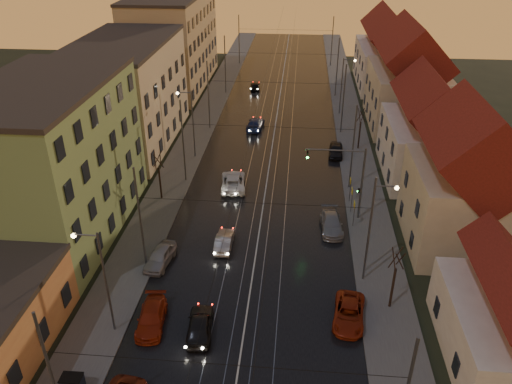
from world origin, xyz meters
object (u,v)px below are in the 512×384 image
(driving_car_1, at_px, (224,241))
(parked_left_2, at_px, (152,317))
(parked_right_1, at_px, (331,223))
(street_lamp_3, at_px, (344,81))
(parked_right_0, at_px, (349,313))
(traffic_light_mast, at_px, (351,175))
(driving_car_2, at_px, (233,181))
(parked_right_2, at_px, (336,150))
(parked_left_3, at_px, (160,256))
(driving_car_3, at_px, (255,124))
(street_lamp_1, at_px, (375,220))
(driving_car_0, at_px, (200,325))
(street_lamp_2, at_px, (190,118))
(dumpster, at_px, (73,384))
(street_lamp_0, at_px, (100,273))
(driving_car_4, at_px, (255,86))

(driving_car_1, height_order, parked_left_2, driving_car_1)
(driving_car_1, height_order, parked_right_1, parked_right_1)
(street_lamp_3, xyz_separation_m, parked_right_0, (-1.96, -41.57, -4.26))
(traffic_light_mast, bearing_deg, driving_car_2, 156.10)
(parked_right_2, bearing_deg, parked_left_3, -120.67)
(parked_left_3, bearing_deg, parked_right_2, 63.41)
(traffic_light_mast, distance_m, driving_car_3, 24.24)
(street_lamp_1, xyz_separation_m, parked_right_1, (-2.68, 5.94, -4.22))
(parked_left_2, distance_m, parked_right_1, 18.36)
(parked_left_3, height_order, parked_right_0, parked_left_3)
(parked_left_2, bearing_deg, driving_car_0, -13.74)
(driving_car_3, relative_size, parked_right_0, 1.07)
(street_lamp_2, distance_m, parked_right_2, 17.33)
(driving_car_0, relative_size, dumpster, 3.44)
(street_lamp_1, relative_size, parked_right_1, 1.75)
(traffic_light_mast, xyz_separation_m, parked_right_1, (-1.57, -2.06, -3.94))
(street_lamp_0, bearing_deg, dumpster, -94.16)
(driving_car_4, bearing_deg, parked_right_0, 97.12)
(street_lamp_3, xyz_separation_m, dumpster, (-18.58, -49.15, -4.19))
(parked_left_2, bearing_deg, parked_right_1, 39.85)
(parked_left_2, height_order, parked_left_3, parked_left_3)
(street_lamp_2, relative_size, driving_car_3, 1.65)
(driving_car_3, relative_size, dumpster, 4.03)
(street_lamp_2, distance_m, dumpster, 33.41)
(street_lamp_0, distance_m, street_lamp_1, 19.89)
(street_lamp_2, bearing_deg, parked_right_0, -57.56)
(street_lamp_3, bearing_deg, parked_right_2, -96.09)
(street_lamp_1, relative_size, parked_left_3, 1.95)
(driving_car_2, height_order, parked_left_2, driving_car_2)
(street_lamp_0, height_order, dumpster, street_lamp_0)
(street_lamp_1, distance_m, parked_right_2, 22.36)
(driving_car_0, bearing_deg, traffic_light_mast, -130.06)
(driving_car_4, relative_size, parked_right_2, 0.91)
(driving_car_3, bearing_deg, parked_left_2, 87.83)
(parked_right_1, xyz_separation_m, parked_right_2, (1.18, 15.97, 0.02))
(street_lamp_2, xyz_separation_m, traffic_light_mast, (17.10, -12.00, -0.29))
(parked_right_0, bearing_deg, parked_right_1, 100.89)
(street_lamp_3, relative_size, parked_left_3, 1.95)
(traffic_light_mast, relative_size, dumpster, 6.00)
(traffic_light_mast, bearing_deg, street_lamp_3, 87.73)
(driving_car_4, relative_size, parked_left_2, 0.84)
(street_lamp_3, bearing_deg, street_lamp_1, -90.00)
(street_lamp_3, height_order, driving_car_2, street_lamp_3)
(driving_car_3, bearing_deg, driving_car_4, -80.91)
(traffic_light_mast, distance_m, driving_car_4, 40.44)
(driving_car_0, distance_m, driving_car_3, 37.13)
(driving_car_1, distance_m, parked_right_0, 12.70)
(street_lamp_1, xyz_separation_m, parked_left_2, (-15.52, -7.18, -4.26))
(parked_right_0, bearing_deg, parked_right_2, 96.34)
(street_lamp_1, xyz_separation_m, traffic_light_mast, (-1.11, 8.00, -0.29))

